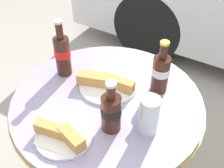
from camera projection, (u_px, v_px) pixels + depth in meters
The scene contains 7 objects.
bistro_table at pixel (107, 126), 1.22m from camera, with size 0.77×0.77×0.75m.
cola_bottle_left at pixel (111, 111), 0.95m from camera, with size 0.07×0.07×0.21m.
cola_bottle_right at pixel (161, 72), 1.10m from camera, with size 0.07×0.07×0.23m.
cola_bottle_center at pixel (63, 54), 1.17m from camera, with size 0.07×0.07×0.25m.
drinking_glass at pixel (149, 117), 0.95m from camera, with size 0.07×0.07×0.15m.
lunch_plate_near at pixel (63, 135), 0.95m from camera, with size 0.20×0.20×0.06m.
lunch_plate_far at pixel (106, 83), 1.15m from camera, with size 0.24×0.24×0.06m.
Camera 1 is at (0.43, -0.68, 1.52)m, focal length 45.00 mm.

